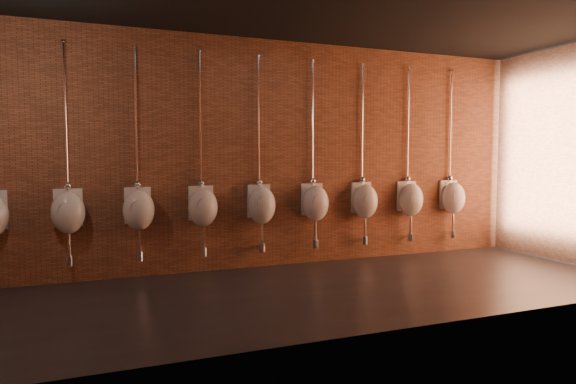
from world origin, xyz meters
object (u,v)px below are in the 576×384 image
at_px(urinal_1, 68,211).
at_px(urinal_7, 411,199).
at_px(urinal_8, 453,197).
at_px(urinal_2, 139,209).
at_px(urinal_4, 261,204).
at_px(urinal_3, 203,206).
at_px(urinal_6, 365,200).
at_px(urinal_5, 315,202).

bearing_deg(urinal_1, urinal_7, 0.00).
bearing_deg(urinal_8, urinal_7, 180.00).
relative_size(urinal_2, urinal_4, 1.00).
height_order(urinal_1, urinal_7, same).
distance_m(urinal_1, urinal_4, 2.47).
height_order(urinal_2, urinal_3, same).
bearing_deg(urinal_7, urinal_6, 180.00).
bearing_deg(urinal_5, urinal_4, 180.00).
bearing_deg(urinal_1, urinal_8, 0.00).
bearing_deg(urinal_8, urinal_2, 180.00).
distance_m(urinal_3, urinal_6, 2.47).
height_order(urinal_3, urinal_6, same).
relative_size(urinal_1, urinal_6, 1.00).
bearing_deg(urinal_8, urinal_5, 180.00).
relative_size(urinal_2, urinal_3, 1.00).
distance_m(urinal_4, urinal_8, 3.30).
bearing_deg(urinal_5, urinal_3, 180.00).
xyz_separation_m(urinal_1, urinal_2, (0.82, 0.00, 0.00)).
distance_m(urinal_2, urinal_7, 4.12).
relative_size(urinal_4, urinal_6, 1.00).
bearing_deg(urinal_6, urinal_8, 0.00).
distance_m(urinal_2, urinal_5, 2.47).
relative_size(urinal_1, urinal_4, 1.00).
bearing_deg(urinal_1, urinal_4, 0.00).
bearing_deg(urinal_6, urinal_2, 180.00).
xyz_separation_m(urinal_1, urinal_8, (5.77, 0.00, 0.00)).
distance_m(urinal_5, urinal_6, 0.82).
bearing_deg(urinal_3, urinal_4, 0.00).
bearing_deg(urinal_8, urinal_1, 180.00).
height_order(urinal_5, urinal_6, same).
height_order(urinal_1, urinal_3, same).
bearing_deg(urinal_5, urinal_1, 180.00).
bearing_deg(urinal_4, urinal_1, 180.00).
distance_m(urinal_5, urinal_8, 2.47).
relative_size(urinal_1, urinal_7, 1.00).
bearing_deg(urinal_7, urinal_4, 180.00).
distance_m(urinal_4, urinal_5, 0.82).
relative_size(urinal_5, urinal_6, 1.00).
height_order(urinal_2, urinal_4, same).
relative_size(urinal_1, urinal_8, 1.00).
height_order(urinal_1, urinal_8, same).
xyz_separation_m(urinal_7, urinal_8, (0.82, 0.00, 0.00)).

